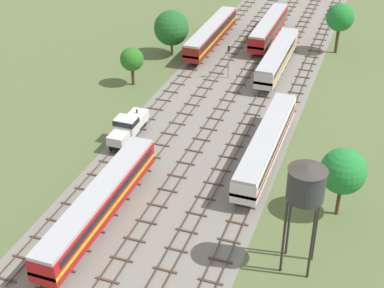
{
  "coord_description": "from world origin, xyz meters",
  "views": [
    {
      "loc": [
        20.02,
        -10.87,
        37.55
      ],
      "look_at": [
        0.0,
        45.79,
        1.5
      ],
      "focal_mm": 53.12,
      "sensor_mm": 36.0,
      "label": 1
    }
  ],
  "objects_px": {
    "water_tower": "(306,184)",
    "passenger_coach_centre_right_mid": "(267,143)",
    "passenger_coach_left_nearest": "(100,202)",
    "diesel_railcar_centre_midfar": "(277,57)",
    "passenger_coach_far_left_far": "(211,33)",
    "diesel_railcar_centre_left_farther": "(269,27)",
    "shunter_loco_far_left_near": "(128,126)",
    "signal_post_nearest": "(229,58)"
  },
  "relations": [
    {
      "from": "diesel_railcar_centre_midfar",
      "to": "signal_post_nearest",
      "type": "distance_m",
      "value": 8.52
    },
    {
      "from": "diesel_railcar_centre_midfar",
      "to": "water_tower",
      "type": "relative_size",
      "value": 1.81
    },
    {
      "from": "passenger_coach_centre_right_mid",
      "to": "passenger_coach_far_left_far",
      "type": "relative_size",
      "value": 1.0
    },
    {
      "from": "diesel_railcar_centre_left_farther",
      "to": "signal_post_nearest",
      "type": "distance_m",
      "value": 18.79
    },
    {
      "from": "water_tower",
      "to": "signal_post_nearest",
      "type": "bearing_deg",
      "value": 115.01
    },
    {
      "from": "diesel_railcar_centre_left_farther",
      "to": "water_tower",
      "type": "relative_size",
      "value": 1.81
    },
    {
      "from": "diesel_railcar_centre_midfar",
      "to": "signal_post_nearest",
      "type": "relative_size",
      "value": 3.71
    },
    {
      "from": "diesel_railcar_centre_left_farther",
      "to": "signal_post_nearest",
      "type": "height_order",
      "value": "signal_post_nearest"
    },
    {
      "from": "diesel_railcar_centre_midfar",
      "to": "water_tower",
      "type": "height_order",
      "value": "water_tower"
    },
    {
      "from": "passenger_coach_left_nearest",
      "to": "passenger_coach_far_left_far",
      "type": "bearing_deg",
      "value": 94.99
    },
    {
      "from": "passenger_coach_left_nearest",
      "to": "shunter_loco_far_left_near",
      "type": "height_order",
      "value": "passenger_coach_left_nearest"
    },
    {
      "from": "shunter_loco_far_left_near",
      "to": "passenger_coach_far_left_far",
      "type": "height_order",
      "value": "passenger_coach_far_left_far"
    },
    {
      "from": "passenger_coach_left_nearest",
      "to": "passenger_coach_centre_right_mid",
      "type": "relative_size",
      "value": 1.0
    },
    {
      "from": "shunter_loco_far_left_near",
      "to": "diesel_railcar_centre_left_farther",
      "type": "xyz_separation_m",
      "value": [
        8.98,
        41.53,
        0.59
      ]
    },
    {
      "from": "passenger_coach_centre_right_mid",
      "to": "diesel_railcar_centre_midfar",
      "type": "relative_size",
      "value": 1.07
    },
    {
      "from": "passenger_coach_far_left_far",
      "to": "signal_post_nearest",
      "type": "xyz_separation_m",
      "value": [
        6.74,
        -12.16,
        0.89
      ]
    },
    {
      "from": "diesel_railcar_centre_left_farther",
      "to": "signal_post_nearest",
      "type": "bearing_deg",
      "value": -96.87
    },
    {
      "from": "diesel_railcar_centre_midfar",
      "to": "water_tower",
      "type": "xyz_separation_m",
      "value": [
        11.43,
        -44.07,
        6.74
      ]
    },
    {
      "from": "shunter_loco_far_left_near",
      "to": "diesel_railcar_centre_midfar",
      "type": "xyz_separation_m",
      "value": [
        13.47,
        28.03,
        0.59
      ]
    },
    {
      "from": "signal_post_nearest",
      "to": "water_tower",
      "type": "bearing_deg",
      "value": -64.99
    },
    {
      "from": "shunter_loco_far_left_near",
      "to": "signal_post_nearest",
      "type": "relative_size",
      "value": 1.53
    },
    {
      "from": "passenger_coach_far_left_far",
      "to": "diesel_railcar_centre_left_farther",
      "type": "distance_m",
      "value": 11.07
    },
    {
      "from": "diesel_railcar_centre_midfar",
      "to": "shunter_loco_far_left_near",
      "type": "bearing_deg",
      "value": -115.67
    },
    {
      "from": "diesel_railcar_centre_left_farther",
      "to": "water_tower",
      "type": "bearing_deg",
      "value": -74.54
    },
    {
      "from": "passenger_coach_left_nearest",
      "to": "diesel_railcar_centre_midfar",
      "type": "bearing_deg",
      "value": 78.57
    },
    {
      "from": "passenger_coach_left_nearest",
      "to": "water_tower",
      "type": "xyz_separation_m",
      "value": [
        20.41,
        0.34,
        6.72
      ]
    },
    {
      "from": "water_tower",
      "to": "passenger_coach_centre_right_mid",
      "type": "bearing_deg",
      "value": 112.32
    },
    {
      "from": "passenger_coach_centre_right_mid",
      "to": "signal_post_nearest",
      "type": "bearing_deg",
      "value": 117.0
    },
    {
      "from": "shunter_loco_far_left_near",
      "to": "passenger_coach_centre_right_mid",
      "type": "bearing_deg",
      "value": 2.72
    },
    {
      "from": "passenger_coach_far_left_far",
      "to": "signal_post_nearest",
      "type": "height_order",
      "value": "signal_post_nearest"
    },
    {
      "from": "diesel_railcar_centre_left_farther",
      "to": "passenger_coach_centre_right_mid",
      "type": "bearing_deg",
      "value": -77.55
    },
    {
      "from": "passenger_coach_far_left_far",
      "to": "shunter_loco_far_left_near",
      "type": "bearing_deg",
      "value": -90.0
    },
    {
      "from": "passenger_coach_far_left_far",
      "to": "diesel_railcar_centre_left_farther",
      "type": "relative_size",
      "value": 1.07
    },
    {
      "from": "passenger_coach_left_nearest",
      "to": "diesel_railcar_centre_left_farther",
      "type": "xyz_separation_m",
      "value": [
        4.49,
        57.91,
        -0.02
      ]
    },
    {
      "from": "water_tower",
      "to": "shunter_loco_far_left_near",
      "type": "bearing_deg",
      "value": 147.2
    },
    {
      "from": "shunter_loco_far_left_near",
      "to": "passenger_coach_left_nearest",
      "type": "bearing_deg",
      "value": -74.67
    },
    {
      "from": "diesel_railcar_centre_left_farther",
      "to": "water_tower",
      "type": "xyz_separation_m",
      "value": [
        15.92,
        -57.57,
        6.74
      ]
    },
    {
      "from": "signal_post_nearest",
      "to": "passenger_coach_centre_right_mid",
      "type": "bearing_deg",
      "value": -63.0
    },
    {
      "from": "signal_post_nearest",
      "to": "passenger_coach_far_left_far",
      "type": "bearing_deg",
      "value": 118.98
    },
    {
      "from": "shunter_loco_far_left_near",
      "to": "water_tower",
      "type": "bearing_deg",
      "value": -32.8
    },
    {
      "from": "shunter_loco_far_left_near",
      "to": "diesel_railcar_centre_midfar",
      "type": "distance_m",
      "value": 31.1
    },
    {
      "from": "passenger_coach_left_nearest",
      "to": "diesel_railcar_centre_midfar",
      "type": "relative_size",
      "value": 1.07
    }
  ]
}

